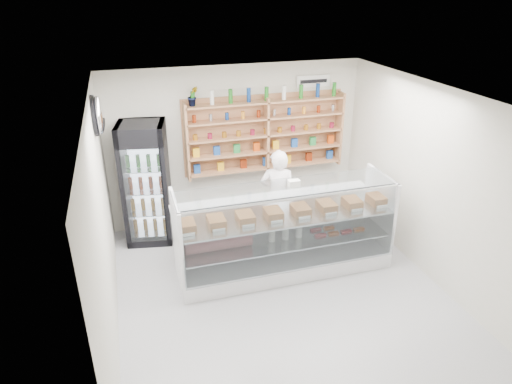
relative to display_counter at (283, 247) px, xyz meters
name	(u,v)px	position (x,y,z in m)	size (l,w,h in m)	color
room	(284,205)	(-0.23, -0.61, 1.02)	(5.00, 5.00, 5.00)	#9D9CA1
display_counter	(283,247)	(0.00, 0.00, 0.00)	(3.21, 0.96, 1.40)	white
shop_worker	(278,196)	(0.19, 0.85, 0.43)	(0.59, 0.39, 1.62)	white
drinks_cooler	(146,183)	(-1.86, 1.52, 0.65)	(0.85, 0.83, 2.04)	black
wall_shelving	(266,135)	(0.27, 1.73, 1.22)	(2.84, 0.28, 1.33)	#A3774D
potted_plant	(193,96)	(-0.98, 1.73, 1.98)	(0.18, 0.14, 0.32)	#1E6626
security_mirror	(99,115)	(-2.40, 0.59, 2.07)	(0.15, 0.50, 0.50)	silver
wall_sign	(313,81)	(1.17, 1.86, 2.07)	(0.62, 0.03, 0.20)	white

